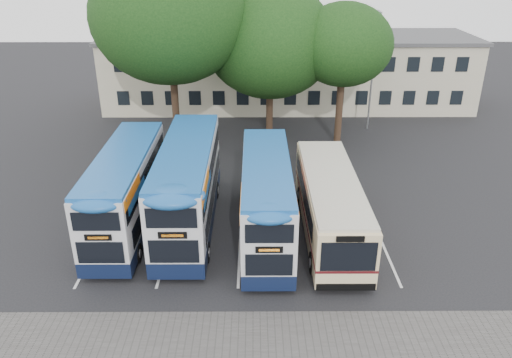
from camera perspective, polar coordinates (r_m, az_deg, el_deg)
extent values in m
plane|color=black|center=(22.41, 7.81, -11.50)|extent=(120.00, 120.00, 0.00)
cube|color=silver|center=(27.47, -16.54, -4.94)|extent=(0.12, 11.00, 0.01)
cube|color=silver|center=(26.70, -9.28, -5.06)|extent=(0.12, 11.00, 0.01)
cube|color=silver|center=(26.38, -1.72, -5.11)|extent=(0.12, 11.00, 0.01)
cube|color=silver|center=(26.52, 5.89, -5.07)|extent=(0.12, 11.00, 0.01)
cube|color=silver|center=(27.12, 13.29, -4.94)|extent=(0.12, 11.00, 0.01)
cube|color=#BFBA9A|center=(46.06, 3.63, 12.16)|extent=(32.00, 8.00, 6.00)
cube|color=#4C4C4F|center=(45.47, 3.74, 15.90)|extent=(32.40, 8.40, 0.30)
cube|color=black|center=(42.49, 3.93, 9.23)|extent=(30.00, 0.06, 1.20)
cube|color=black|center=(41.82, 4.04, 12.92)|extent=(30.00, 0.06, 1.20)
cylinder|color=gray|center=(39.84, 13.17, 11.73)|extent=(0.14, 0.14, 9.00)
cube|color=gray|center=(39.10, 13.84, 18.14)|extent=(0.12, 0.80, 0.12)
cube|color=gray|center=(38.72, 13.97, 17.99)|extent=(0.25, 0.50, 0.12)
cylinder|color=black|center=(35.94, -9.23, 8.72)|extent=(0.50, 0.50, 6.67)
ellipsoid|color=black|center=(34.79, -9.90, 17.81)|extent=(10.32, 10.32, 8.77)
cylinder|color=black|center=(37.53, 1.56, 8.60)|extent=(0.50, 0.50, 5.24)
ellipsoid|color=black|center=(36.51, 1.64, 15.40)|extent=(9.30, 9.30, 7.91)
cylinder|color=black|center=(36.69, 9.49, 7.90)|extent=(0.50, 0.50, 5.28)
ellipsoid|color=black|center=(35.64, 10.02, 14.89)|extent=(6.67, 6.67, 5.67)
cube|color=#0E1835|center=(26.60, -14.26, -4.07)|extent=(2.33, 9.80, 0.75)
cube|color=silver|center=(25.79, -14.69, -0.53)|extent=(2.33, 9.80, 2.89)
cube|color=#1B59A5|center=(25.20, -15.05, 2.53)|extent=(2.29, 9.60, 0.28)
cube|color=black|center=(26.38, -14.36, -1.83)|extent=(2.37, 8.68, 0.93)
cube|color=black|center=(25.53, -14.84, 0.79)|extent=(2.37, 9.24, 0.84)
cube|color=orange|center=(22.20, -13.94, -1.41)|extent=(0.02, 2.99, 0.51)
cube|color=black|center=(21.67, -17.61, -6.40)|extent=(1.12, 0.06, 0.28)
cylinder|color=black|center=(29.39, -15.01, -1.66)|extent=(0.28, 0.93, 0.93)
cylinder|color=black|center=(28.92, -10.96, -1.68)|extent=(0.28, 0.93, 0.93)
cylinder|color=black|center=(24.34, -18.32, -8.09)|extent=(0.28, 0.93, 0.93)
cylinder|color=black|center=(23.78, -13.44, -8.27)|extent=(0.28, 0.93, 0.93)
cube|color=#0E1835|center=(26.21, -7.57, -3.82)|extent=(2.48, 10.44, 0.80)
cube|color=silver|center=(25.33, -7.82, 0.02)|extent=(2.48, 10.44, 3.08)
cube|color=#1B59A5|center=(24.71, -8.03, 3.36)|extent=(2.43, 10.23, 0.30)
cube|color=black|center=(25.96, -7.63, -1.39)|extent=(2.52, 9.24, 0.99)
cube|color=black|center=(25.05, -7.91, 1.46)|extent=(2.52, 9.84, 0.89)
cube|color=orange|center=(21.58, -5.79, -0.85)|extent=(0.02, 3.18, 0.55)
cube|color=black|center=(20.80, -9.52, -6.37)|extent=(1.19, 0.06, 0.30)
cylinder|color=black|center=(29.12, -9.06, -1.27)|extent=(0.30, 0.99, 0.99)
cylinder|color=black|center=(28.86, -4.65, -1.27)|extent=(0.30, 0.99, 0.99)
cylinder|color=black|center=(23.59, -11.25, -8.25)|extent=(0.30, 0.99, 0.99)
cylinder|color=black|center=(23.27, -5.75, -8.35)|extent=(0.30, 0.99, 0.99)
cube|color=#0E1835|center=(24.99, 1.15, -5.27)|extent=(2.29, 9.61, 0.73)
cube|color=silver|center=(24.13, 1.19, -1.61)|extent=(2.29, 9.61, 2.84)
cube|color=#1B59A5|center=(23.51, 1.22, 1.58)|extent=(2.24, 9.42, 0.27)
cube|color=black|center=(24.74, 1.16, -2.94)|extent=(2.33, 8.51, 0.92)
cube|color=black|center=(23.85, 1.20, -0.24)|extent=(2.33, 9.06, 0.82)
cube|color=orange|center=(20.87, 4.60, -2.69)|extent=(0.02, 2.93, 0.50)
cube|color=black|center=(19.98, 1.52, -8.09)|extent=(1.10, 0.06, 0.27)
cylinder|color=black|center=(27.51, -1.14, -2.67)|extent=(0.27, 0.92, 0.92)
cylinder|color=black|center=(27.56, 3.17, -2.65)|extent=(0.27, 0.92, 0.92)
cylinder|color=black|center=(22.42, -1.35, -9.77)|extent=(0.27, 0.92, 0.92)
cylinder|color=black|center=(22.48, 4.01, -9.73)|extent=(0.27, 0.92, 0.92)
cube|color=red|center=(24.95, 3.82, 0.89)|extent=(0.02, 3.66, 0.78)
cube|color=beige|center=(25.12, 8.48, -2.84)|extent=(2.57, 10.27, 2.62)
cube|color=beige|center=(24.52, 8.68, -0.03)|extent=(2.47, 9.86, 0.21)
cube|color=black|center=(25.38, 8.38, -1.43)|extent=(2.61, 8.22, 0.92)
cube|color=#541015|center=(25.33, 8.42, -3.71)|extent=(2.60, 10.29, 0.12)
cube|color=black|center=(20.59, 10.55, -8.74)|extent=(2.26, 0.06, 1.34)
cylinder|color=black|center=(22.57, 6.59, -9.51)|extent=(0.31, 1.03, 1.03)
cylinder|color=black|center=(22.96, 12.43, -9.33)|extent=(0.31, 1.03, 1.03)
cylinder|color=black|center=(28.20, 5.14, -1.91)|extent=(0.31, 1.03, 1.03)
cylinder|color=black|center=(28.51, 9.79, -1.88)|extent=(0.31, 1.03, 1.03)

